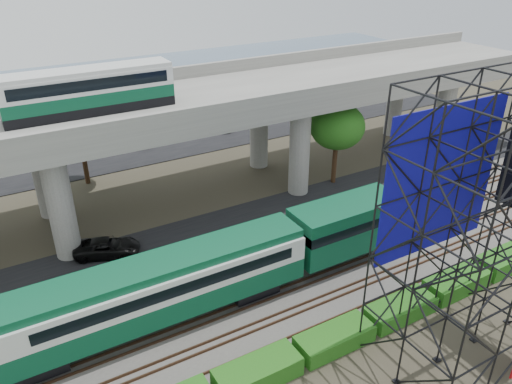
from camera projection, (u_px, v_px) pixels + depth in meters
ground at (278, 308)px, 31.11m from camera, size 140.00×140.00×0.00m
ballast_bed at (262, 289)px, 32.61m from camera, size 90.00×12.00×0.20m
service_road at (207, 231)px, 39.18m from camera, size 90.00×5.00×0.08m
parking_lot at (120, 138)px, 57.28m from camera, size 90.00×18.00×0.08m
harbor_water at (77, 92)px, 74.24m from camera, size 140.00×40.00×0.03m
rail_tracks at (262, 287)px, 32.52m from camera, size 90.00×9.52×0.16m
commuter_train at (186, 279)px, 29.02m from camera, size 29.30×3.06×4.30m
overpass at (168, 113)px, 39.49m from camera, size 80.00×12.00×12.40m
scaffold_tower at (483, 237)px, 24.55m from camera, size 9.36×6.36×15.00m
hedge_strip at (335, 338)px, 27.99m from camera, size 34.60×1.80×1.20m
trees at (119, 153)px, 38.94m from camera, size 40.94×16.94×7.69m
suv at (107, 247)px, 35.89m from camera, size 5.08×3.73×1.28m
parked_cars at (143, 130)px, 57.75m from camera, size 39.33×9.83×1.29m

